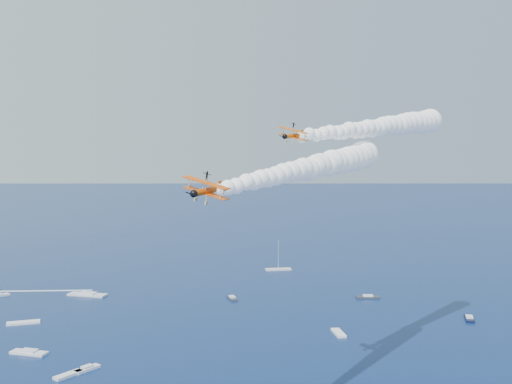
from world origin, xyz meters
TOP-DOWN VIEW (x-y plane):
  - biplane_lead at (8.02, 24.08)m, footprint 8.27×9.56m
  - biplane_trail at (-22.67, 8.57)m, footprint 10.35×11.73m
  - smoke_trail_lead at (40.15, 31.13)m, footprint 67.71×32.96m
  - smoke_trail_trail at (8.13, 20.13)m, footprint 68.35×47.88m
  - spectator_boats at (-0.96, 126.25)m, footprint 221.91×167.70m
  - boat_wakes at (-15.09, 100.37)m, footprint 69.06×170.26m

SIDE VIEW (x-z plane):
  - boat_wakes at x=-15.09m, z-range 0.01..0.05m
  - spectator_boats at x=-0.96m, z-range 0.00..0.70m
  - biplane_trail at x=-22.67m, z-range 48.15..55.60m
  - smoke_trail_trail at x=8.13m, z-range 48.55..60.25m
  - biplane_lead at x=8.02m, z-range 58.05..64.51m
  - smoke_trail_lead at x=40.15m, z-range 57.96..69.66m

